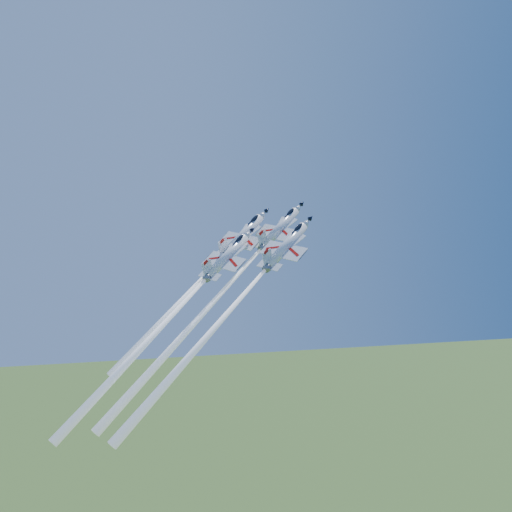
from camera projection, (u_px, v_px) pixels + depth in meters
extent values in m
cylinder|color=white|center=(280.00, 228.00, 116.36)|extent=(7.71, 7.07, 10.22)
cone|color=white|center=(298.00, 208.00, 119.49)|extent=(3.25, 3.06, 2.99)
cone|color=black|center=(302.00, 203.00, 120.22)|extent=(1.64, 1.54, 1.50)
cone|color=slate|center=(262.00, 248.00, 113.46)|extent=(2.75, 2.61, 2.18)
ellipsoid|color=black|center=(291.00, 212.00, 118.00)|extent=(2.93, 2.27, 2.57)
cube|color=black|center=(286.00, 216.00, 117.20)|extent=(0.96, 0.64, 0.90)
cube|color=white|center=(277.00, 233.00, 115.96)|extent=(7.68, 9.16, 3.56)
cube|color=white|center=(282.00, 221.00, 118.29)|extent=(2.85, 2.17, 2.15)
cube|color=white|center=(290.00, 223.00, 116.67)|extent=(2.85, 2.17, 2.15)
cube|color=white|center=(264.00, 246.00, 113.94)|extent=(4.11, 4.99, 1.86)
cube|color=white|center=(262.00, 239.00, 113.16)|extent=(3.03, 2.16, 3.67)
cube|color=#A50E08|center=(261.00, 233.00, 112.55)|extent=(1.14, 0.78, 1.15)
cube|color=black|center=(281.00, 232.00, 116.86)|extent=(6.98, 3.92, 6.15)
sphere|color=white|center=(261.00, 249.00, 113.35)|extent=(1.11, 1.05, 0.99)
cone|color=white|center=(187.00, 331.00, 102.88)|extent=(23.90, 21.61, 36.59)
cylinder|color=white|center=(243.00, 236.00, 116.20)|extent=(7.99, 7.32, 10.59)
cone|color=white|center=(263.00, 214.00, 119.44)|extent=(3.37, 3.17, 3.10)
cone|color=black|center=(267.00, 210.00, 120.20)|extent=(1.70, 1.60, 1.56)
cone|color=slate|center=(223.00, 257.00, 113.20)|extent=(2.85, 2.71, 2.26)
ellipsoid|color=black|center=(255.00, 219.00, 117.90)|extent=(3.04, 2.35, 2.66)
cube|color=black|center=(250.00, 223.00, 117.07)|extent=(0.99, 0.67, 0.94)
cube|color=white|center=(239.00, 241.00, 115.79)|extent=(7.96, 9.49, 3.69)
cube|color=white|center=(245.00, 229.00, 118.20)|extent=(2.95, 2.25, 2.23)
cube|color=white|center=(254.00, 230.00, 116.52)|extent=(2.95, 2.25, 2.23)
cube|color=white|center=(226.00, 254.00, 113.69)|extent=(4.26, 5.17, 1.93)
cube|color=white|center=(224.00, 247.00, 112.88)|extent=(3.14, 2.24, 3.80)
cube|color=#A50E08|center=(222.00, 241.00, 112.25)|extent=(1.18, 0.81, 1.19)
cube|color=black|center=(244.00, 239.00, 116.72)|extent=(7.23, 4.06, 6.37)
sphere|color=white|center=(222.00, 258.00, 113.08)|extent=(1.15, 1.09, 1.03)
cone|color=white|center=(170.00, 313.00, 105.96)|extent=(17.08, 15.49, 25.45)
cylinder|color=white|center=(286.00, 246.00, 107.66)|extent=(7.84, 7.19, 10.40)
cone|color=white|center=(307.00, 223.00, 110.86)|extent=(3.31, 3.12, 3.04)
cone|color=black|center=(311.00, 217.00, 111.60)|extent=(1.67, 1.57, 1.53)
cone|color=slate|center=(267.00, 268.00, 104.72)|extent=(2.80, 2.66, 2.22)
ellipsoid|color=black|center=(298.00, 228.00, 109.34)|extent=(2.98, 2.31, 2.61)
cube|color=black|center=(294.00, 232.00, 108.52)|extent=(0.98, 0.65, 0.92)
cube|color=white|center=(283.00, 251.00, 107.27)|extent=(7.82, 9.32, 3.62)
cube|color=white|center=(289.00, 238.00, 109.63)|extent=(2.90, 2.21, 2.19)
cube|color=white|center=(298.00, 240.00, 107.99)|extent=(2.90, 2.21, 2.19)
cube|color=white|center=(270.00, 265.00, 105.20)|extent=(4.19, 5.08, 1.90)
cube|color=white|center=(268.00, 258.00, 104.41)|extent=(3.08, 2.20, 3.73)
cube|color=#A50E08|center=(266.00, 252.00, 103.79)|extent=(1.16, 0.79, 1.17)
cube|color=black|center=(288.00, 249.00, 108.18)|extent=(7.10, 3.99, 6.26)
sphere|color=white|center=(266.00, 269.00, 104.61)|extent=(1.13, 1.07, 1.01)
cone|color=white|center=(197.00, 349.00, 95.46)|extent=(21.21, 19.20, 32.19)
cylinder|color=white|center=(227.00, 256.00, 110.75)|extent=(7.71, 7.08, 10.23)
cone|color=white|center=(248.00, 234.00, 113.89)|extent=(3.25, 3.07, 2.99)
cone|color=black|center=(253.00, 229.00, 114.62)|extent=(1.64, 1.54, 1.50)
cone|color=slate|center=(207.00, 278.00, 107.85)|extent=(2.75, 2.62, 2.18)
ellipsoid|color=black|center=(240.00, 239.00, 112.40)|extent=(2.93, 2.27, 2.57)
cube|color=black|center=(235.00, 243.00, 111.59)|extent=(0.96, 0.64, 0.90)
cube|color=white|center=(224.00, 261.00, 110.36)|extent=(7.69, 9.17, 3.57)
cube|color=white|center=(230.00, 249.00, 112.69)|extent=(2.85, 2.18, 2.15)
cube|color=white|center=(239.00, 251.00, 111.07)|extent=(2.85, 2.18, 2.15)
cube|color=white|center=(210.00, 275.00, 108.33)|extent=(4.12, 4.99, 1.86)
cube|color=white|center=(207.00, 268.00, 107.55)|extent=(3.03, 2.16, 3.67)
cube|color=#A50E08|center=(206.00, 262.00, 106.94)|extent=(1.14, 0.78, 1.15)
cube|color=black|center=(229.00, 260.00, 111.26)|extent=(6.99, 3.92, 6.16)
sphere|color=white|center=(206.00, 279.00, 107.74)|extent=(1.12, 1.05, 0.99)
cone|color=white|center=(136.00, 354.00, 98.95)|extent=(20.43, 18.50, 30.97)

